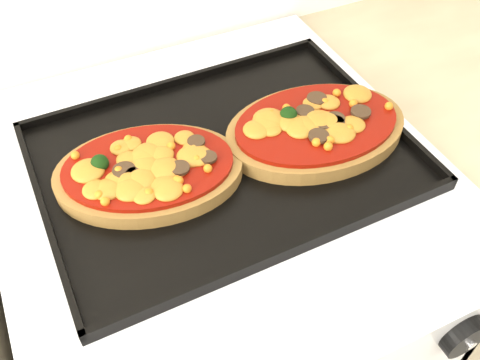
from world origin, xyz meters
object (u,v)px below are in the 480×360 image
pizza_left (149,169)px  pizza_right (316,127)px  baking_tray (224,155)px  stove (223,323)px

pizza_left → pizza_right: 0.24m
baking_tray → pizza_right: pizza_right is taller
baking_tray → pizza_left: size_ratio=2.02×
stove → pizza_right: (0.14, -0.02, 0.48)m
stove → baking_tray: baking_tray is taller
stove → baking_tray: bearing=-4.8°
pizza_left → baking_tray: bearing=-1.4°
pizza_left → pizza_right: pizza_right is taller
pizza_left → stove: bearing=-0.9°
baking_tray → pizza_right: 0.13m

